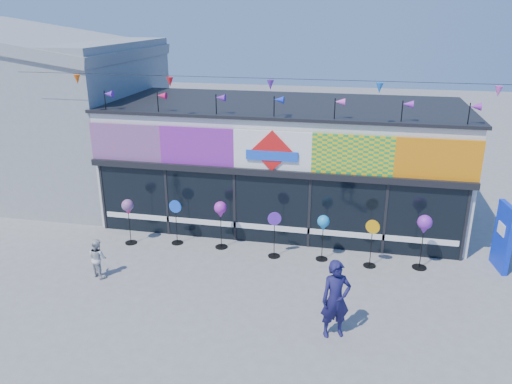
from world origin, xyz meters
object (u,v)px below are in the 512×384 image
(spinner_2, at_px, (221,211))
(spinner_6, at_px, (424,226))
(blue_sign, at_px, (503,237))
(child, at_px, (98,258))
(spinner_1, at_px, (176,221))
(spinner_0, at_px, (128,209))
(spinner_3, at_px, (274,233))
(spinner_4, at_px, (323,224))
(spinner_5, at_px, (371,242))
(adult_man, at_px, (336,299))

(spinner_2, bearing_deg, spinner_6, -1.15)
(blue_sign, xyz_separation_m, child, (-11.18, -2.82, -0.43))
(spinner_1, distance_m, spinner_2, 1.55)
(spinner_0, xyz_separation_m, spinner_1, (1.47, 0.31, -0.42))
(blue_sign, distance_m, spinner_1, 9.77)
(spinner_3, distance_m, spinner_4, 1.50)
(blue_sign, distance_m, spinner_2, 8.29)
(spinner_5, height_order, spinner_6, spinner_6)
(spinner_0, relative_size, spinner_4, 1.05)
(blue_sign, height_order, spinner_4, blue_sign)
(spinner_1, xyz_separation_m, spinner_6, (7.52, -0.12, 0.55))
(blue_sign, xyz_separation_m, spinner_4, (-5.09, -0.52, 0.15))
(adult_man, bearing_deg, spinner_3, 97.54)
(spinner_5, xyz_separation_m, spinner_6, (1.43, 0.18, 0.56))
(spinner_3, height_order, adult_man, adult_man)
(spinner_1, relative_size, spinner_5, 1.01)
(spinner_3, relative_size, child, 1.29)
(blue_sign, relative_size, spinner_5, 1.35)
(spinner_3, bearing_deg, adult_man, -60.56)
(spinner_4, bearing_deg, spinner_2, 176.95)
(blue_sign, height_order, spinner_1, blue_sign)
(spinner_4, bearing_deg, spinner_5, -5.35)
(blue_sign, relative_size, spinner_1, 1.34)
(spinner_5, bearing_deg, spinner_0, -180.00)
(spinner_2, bearing_deg, blue_sign, 2.40)
(spinner_4, height_order, adult_man, adult_man)
(spinner_3, distance_m, adult_man, 4.14)
(spinner_0, xyz_separation_m, child, (0.06, -2.17, -0.64))
(blue_sign, xyz_separation_m, spinner_3, (-6.54, -0.62, -0.23))
(spinner_4, bearing_deg, spinner_0, -178.76)
(spinner_1, distance_m, child, 2.86)
(blue_sign, bearing_deg, spinner_5, -178.14)
(blue_sign, bearing_deg, child, -174.03)
(spinner_6, bearing_deg, spinner_0, -178.84)
(spinner_5, xyz_separation_m, child, (-7.50, -2.17, -0.21))
(spinner_0, height_order, spinner_6, spinner_6)
(spinner_1, bearing_deg, spinner_6, -0.94)
(blue_sign, xyz_separation_m, spinner_1, (-9.77, -0.35, -0.21))
(spinner_0, bearing_deg, spinner_3, 0.35)
(blue_sign, relative_size, spinner_4, 1.38)
(spinner_1, relative_size, spinner_3, 1.02)
(spinner_6, height_order, adult_man, adult_man)
(spinner_4, relative_size, adult_man, 0.76)
(spinner_1, bearing_deg, blue_sign, 2.03)
(spinner_1, bearing_deg, spinner_3, -4.89)
(spinner_1, height_order, adult_man, adult_man)
(spinner_2, xyz_separation_m, child, (-2.89, -2.47, -0.68))
(spinner_1, bearing_deg, spinner_5, -2.86)
(spinner_3, height_order, child, spinner_3)
(spinner_2, distance_m, spinner_4, 3.20)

